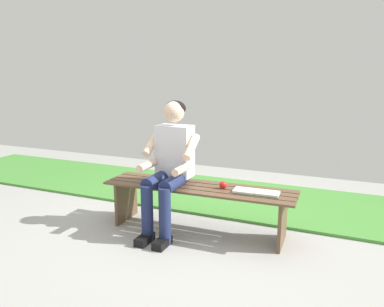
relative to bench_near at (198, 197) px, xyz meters
name	(u,v)px	position (x,y,z in m)	size (l,w,h in m)	color
ground_plane	(36,257)	(1.09, 1.00, -0.37)	(10.00, 7.00, 0.04)	#9E9E99
grass_strip	(231,196)	(0.00, -1.09, -0.34)	(9.00, 1.43, 0.03)	#478C38
bench_near	(198,197)	(0.00, 0.00, 0.00)	(1.86, 0.50, 0.46)	brown
person_seated	(169,162)	(0.25, 0.10, 0.34)	(0.50, 0.69, 1.26)	silver
apple	(223,185)	(-0.24, -0.02, 0.14)	(0.07, 0.07, 0.07)	red
book_open	(256,192)	(-0.56, -0.01, 0.11)	(0.42, 0.17, 0.02)	white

